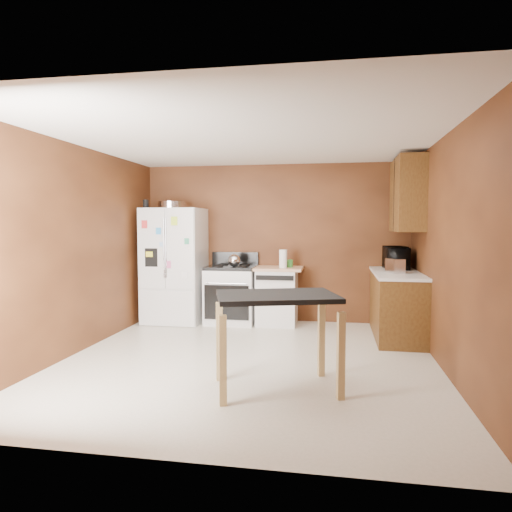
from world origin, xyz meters
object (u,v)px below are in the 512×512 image
(toaster, at_px, (395,266))
(island, at_px, (277,310))
(green_canister, at_px, (289,263))
(microwave, at_px, (396,259))
(roasting_pan, at_px, (172,205))
(gas_range, at_px, (231,294))
(paper_towel, at_px, (283,259))
(refrigerator, at_px, (174,265))
(pen_cup, at_px, (146,204))
(dishwasher, at_px, (277,295))
(kettle, at_px, (234,260))

(toaster, height_order, island, toaster)
(green_canister, xyz_separation_m, microwave, (1.57, -0.11, 0.10))
(roasting_pan, xyz_separation_m, gas_range, (0.95, 0.00, -1.39))
(paper_towel, distance_m, refrigerator, 1.74)
(roasting_pan, height_order, microwave, roasting_pan)
(refrigerator, height_order, island, refrigerator)
(roasting_pan, height_order, refrigerator, roasting_pan)
(pen_cup, xyz_separation_m, paper_towel, (2.14, 0.12, -0.84))
(roasting_pan, height_order, pen_cup, pen_cup)
(roasting_pan, distance_m, pen_cup, 0.41)
(island, bearing_deg, dishwasher, 97.11)
(roasting_pan, height_order, dishwasher, roasting_pan)
(microwave, bearing_deg, gas_range, 82.94)
(paper_towel, xyz_separation_m, dishwasher, (-0.10, 0.11, -0.58))
(roasting_pan, distance_m, refrigerator, 0.96)
(microwave, bearing_deg, dishwasher, 81.72)
(pen_cup, relative_size, microwave, 0.25)
(roasting_pan, bearing_deg, pen_cup, -151.09)
(gas_range, bearing_deg, island, -68.85)
(kettle, height_order, refrigerator, refrigerator)
(kettle, distance_m, island, 2.83)
(refrigerator, bearing_deg, kettle, -3.62)
(refrigerator, xyz_separation_m, dishwasher, (1.63, 0.09, -0.45))
(roasting_pan, relative_size, refrigerator, 0.24)
(paper_towel, bearing_deg, gas_range, 174.10)
(microwave, height_order, dishwasher, microwave)
(paper_towel, bearing_deg, toaster, -18.47)
(kettle, relative_size, dishwasher, 0.22)
(dishwasher, relative_size, island, 0.71)
(roasting_pan, height_order, paper_towel, roasting_pan)
(green_canister, relative_size, dishwasher, 0.13)
(pen_cup, xyz_separation_m, green_canister, (2.22, 0.26, -0.92))
(kettle, height_order, paper_towel, paper_towel)
(kettle, bearing_deg, island, -69.35)
(toaster, bearing_deg, gas_range, 144.41)
(kettle, xyz_separation_m, dishwasher, (0.65, 0.15, -0.54))
(kettle, relative_size, paper_towel, 0.70)
(toaster, bearing_deg, paper_towel, 140.22)
(roasting_pan, bearing_deg, gas_range, 0.16)
(green_canister, height_order, island, green_canister)
(roasting_pan, xyz_separation_m, kettle, (1.03, -0.12, -0.86))
(island, bearing_deg, pen_cup, 132.96)
(green_canister, height_order, refrigerator, refrigerator)
(toaster, xyz_separation_m, refrigerator, (-3.30, 0.55, -0.09))
(refrigerator, bearing_deg, toaster, -9.43)
(gas_range, bearing_deg, roasting_pan, -179.84)
(pen_cup, height_order, refrigerator, pen_cup)
(green_canister, bearing_deg, toaster, -24.29)
(toaster, bearing_deg, dishwasher, 137.95)
(green_canister, distance_m, dishwasher, 0.53)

